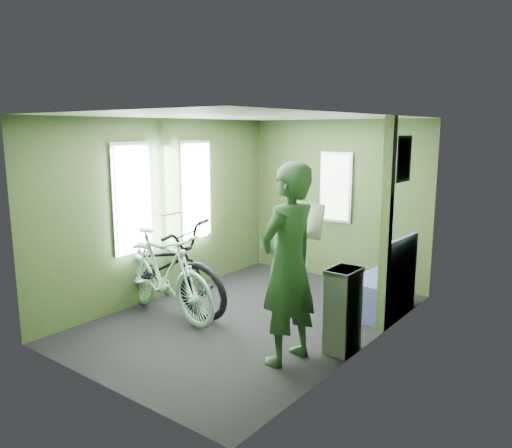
{
  "coord_description": "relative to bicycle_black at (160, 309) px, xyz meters",
  "views": [
    {
      "loc": [
        3.4,
        -4.33,
        2.16
      ],
      "look_at": [
        0.0,
        0.1,
        1.1
      ],
      "focal_mm": 35.0,
      "sensor_mm": 36.0,
      "label": 1
    }
  ],
  "objects": [
    {
      "name": "room",
      "position": [
        1.03,
        0.48,
        1.44
      ],
      "size": [
        4.0,
        4.02,
        2.31
      ],
      "color": "black",
      "rests_on": "ground"
    },
    {
      "name": "bicycle_black",
      "position": [
        0.0,
        0.0,
        0.0
      ],
      "size": [
        2.13,
        0.94,
        1.21
      ],
      "primitive_type": "imported",
      "rotation": [
        0.0,
        -0.16,
        1.59
      ],
      "color": "black",
      "rests_on": "ground"
    },
    {
      "name": "bicycle_mint",
      "position": [
        0.25,
        -0.13,
        0.0
      ],
      "size": [
        1.79,
        0.77,
        1.08
      ],
      "primitive_type": "imported",
      "rotation": [
        0.0,
        -0.08,
        1.45
      ],
      "color": "#97D8BA",
      "rests_on": "ground"
    },
    {
      "name": "passenger",
      "position": [
        2.01,
        -0.21,
        0.94
      ],
      "size": [
        0.53,
        0.74,
        1.88
      ],
      "rotation": [
        0.0,
        0.0,
        -1.69
      ],
      "color": "#2B5031",
      "rests_on": "ground"
    },
    {
      "name": "waste_box",
      "position": [
        2.33,
        0.29,
        0.42
      ],
      "size": [
        0.25,
        0.35,
        0.85
      ],
      "primitive_type": "cube",
      "color": "gray",
      "rests_on": "ground"
    },
    {
      "name": "bench_seat",
      "position": [
        2.22,
        1.5,
        0.28
      ],
      "size": [
        0.53,
        0.91,
        0.95
      ],
      "rotation": [
        0.0,
        0.0,
        -0.03
      ],
      "color": "navy",
      "rests_on": "ground"
    }
  ]
}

